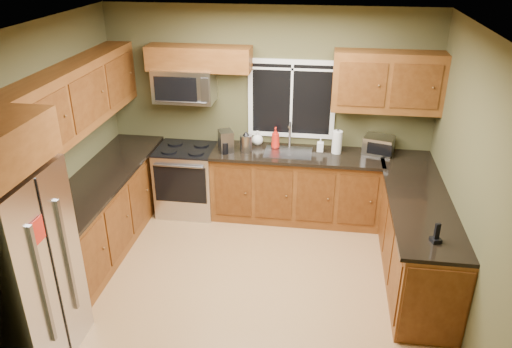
% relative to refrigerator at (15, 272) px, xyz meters
% --- Properties ---
extents(floor, '(4.20, 4.20, 0.00)m').
position_rel_refrigerator_xyz_m(floor, '(1.74, 1.30, -0.90)').
color(floor, '#996F43').
rests_on(floor, ground).
extents(ceiling, '(4.20, 4.20, 0.00)m').
position_rel_refrigerator_xyz_m(ceiling, '(1.74, 1.30, 1.80)').
color(ceiling, white).
rests_on(ceiling, back_wall).
extents(back_wall, '(4.20, 0.00, 4.20)m').
position_rel_refrigerator_xyz_m(back_wall, '(1.74, 3.10, 0.45)').
color(back_wall, '#474427').
rests_on(back_wall, ground).
extents(front_wall, '(4.20, 0.00, 4.20)m').
position_rel_refrigerator_xyz_m(front_wall, '(1.74, -0.50, 0.45)').
color(front_wall, '#474427').
rests_on(front_wall, ground).
extents(left_wall, '(0.00, 3.60, 3.60)m').
position_rel_refrigerator_xyz_m(left_wall, '(-0.36, 1.30, 0.45)').
color(left_wall, '#474427').
rests_on(left_wall, ground).
extents(right_wall, '(0.00, 3.60, 3.60)m').
position_rel_refrigerator_xyz_m(right_wall, '(3.84, 1.30, 0.45)').
color(right_wall, '#474427').
rests_on(right_wall, ground).
extents(window, '(1.12, 0.03, 1.02)m').
position_rel_refrigerator_xyz_m(window, '(2.04, 3.08, 0.65)').
color(window, white).
rests_on(window, back_wall).
extents(base_cabinets_left, '(0.60, 2.65, 0.90)m').
position_rel_refrigerator_xyz_m(base_cabinets_left, '(-0.06, 1.78, -0.45)').
color(base_cabinets_left, brown).
rests_on(base_cabinets_left, ground).
extents(countertop_left, '(0.65, 2.65, 0.04)m').
position_rel_refrigerator_xyz_m(countertop_left, '(-0.04, 1.78, 0.02)').
color(countertop_left, black).
rests_on(countertop_left, base_cabinets_left).
extents(base_cabinets_back, '(2.17, 0.60, 0.90)m').
position_rel_refrigerator_xyz_m(base_cabinets_back, '(2.15, 2.80, -0.45)').
color(base_cabinets_back, brown).
rests_on(base_cabinets_back, ground).
extents(countertop_back, '(2.17, 0.65, 0.04)m').
position_rel_refrigerator_xyz_m(countertop_back, '(2.15, 2.78, 0.02)').
color(countertop_back, black).
rests_on(countertop_back, base_cabinets_back).
extents(base_cabinets_peninsula, '(0.60, 2.52, 0.90)m').
position_rel_refrigerator_xyz_m(base_cabinets_peninsula, '(3.54, 1.84, -0.45)').
color(base_cabinets_peninsula, brown).
rests_on(base_cabinets_peninsula, ground).
extents(countertop_peninsula, '(0.65, 2.50, 0.04)m').
position_rel_refrigerator_xyz_m(countertop_peninsula, '(3.51, 1.85, 0.02)').
color(countertop_peninsula, black).
rests_on(countertop_peninsula, base_cabinets_peninsula).
extents(upper_cabinets_left, '(0.33, 2.65, 0.72)m').
position_rel_refrigerator_xyz_m(upper_cabinets_left, '(-0.20, 1.78, 0.96)').
color(upper_cabinets_left, brown).
rests_on(upper_cabinets_left, left_wall).
extents(upper_cabinets_back_left, '(1.30, 0.33, 0.30)m').
position_rel_refrigerator_xyz_m(upper_cabinets_back_left, '(0.89, 2.94, 1.17)').
color(upper_cabinets_back_left, brown).
rests_on(upper_cabinets_back_left, back_wall).
extents(upper_cabinets_back_right, '(1.30, 0.33, 0.72)m').
position_rel_refrigerator_xyz_m(upper_cabinets_back_right, '(3.19, 2.94, 0.96)').
color(upper_cabinets_back_right, brown).
rests_on(upper_cabinets_back_right, back_wall).
extents(refrigerator, '(0.74, 0.90, 1.80)m').
position_rel_refrigerator_xyz_m(refrigerator, '(0.00, 0.00, 0.00)').
color(refrigerator, '#B7B7BC').
rests_on(refrigerator, ground).
extents(range, '(0.76, 0.69, 0.94)m').
position_rel_refrigerator_xyz_m(range, '(0.69, 2.77, -0.43)').
color(range, '#B7B7BC').
rests_on(range, ground).
extents(microwave, '(0.76, 0.41, 0.42)m').
position_rel_refrigerator_xyz_m(microwave, '(0.69, 2.91, 0.83)').
color(microwave, '#B7B7BC').
rests_on(microwave, back_wall).
extents(sink, '(0.60, 0.42, 0.36)m').
position_rel_refrigerator_xyz_m(sink, '(2.04, 2.79, 0.05)').
color(sink, slate).
rests_on(sink, countertop_back).
extents(toaster_oven, '(0.42, 0.36, 0.22)m').
position_rel_refrigerator_xyz_m(toaster_oven, '(3.17, 2.92, 0.15)').
color(toaster_oven, '#B7B7BC').
rests_on(toaster_oven, countertop_back).
extents(coffee_maker, '(0.23, 0.27, 0.28)m').
position_rel_refrigerator_xyz_m(coffee_maker, '(1.25, 2.70, 0.17)').
color(coffee_maker, slate).
rests_on(coffee_maker, countertop_back).
extents(kettle, '(0.18, 0.18, 0.27)m').
position_rel_refrigerator_xyz_m(kettle, '(1.50, 2.73, 0.17)').
color(kettle, '#B7B7BC').
rests_on(kettle, countertop_back).
extents(paper_towel_roll, '(0.15, 0.15, 0.32)m').
position_rel_refrigerator_xyz_m(paper_towel_roll, '(2.64, 2.86, 0.19)').
color(paper_towel_roll, white).
rests_on(paper_towel_roll, countertop_back).
extents(soap_bottle_a, '(0.11, 0.11, 0.28)m').
position_rel_refrigerator_xyz_m(soap_bottle_a, '(1.86, 2.91, 0.18)').
color(soap_bottle_a, red).
rests_on(soap_bottle_a, countertop_back).
extents(soap_bottle_b, '(0.08, 0.08, 0.18)m').
position_rel_refrigerator_xyz_m(soap_bottle_b, '(2.44, 2.88, 0.13)').
color(soap_bottle_b, white).
rests_on(soap_bottle_b, countertop_back).
extents(soap_bottle_c, '(0.18, 0.18, 0.19)m').
position_rel_refrigerator_xyz_m(soap_bottle_c, '(1.61, 3.00, 0.13)').
color(soap_bottle_c, white).
rests_on(soap_bottle_c, countertop_back).
extents(cordless_phone, '(0.11, 0.11, 0.19)m').
position_rel_refrigerator_xyz_m(cordless_phone, '(3.53, 0.91, 0.10)').
color(cordless_phone, black).
rests_on(cordless_phone, countertop_peninsula).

